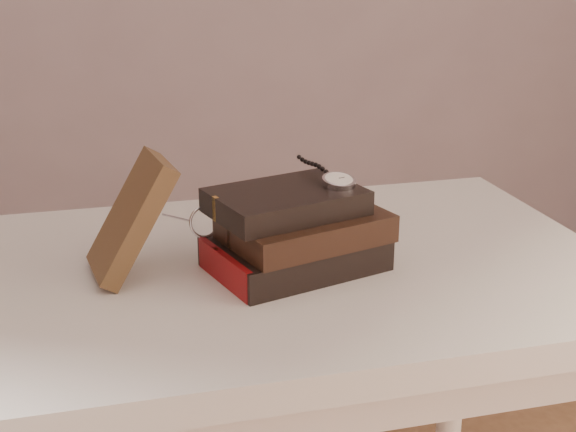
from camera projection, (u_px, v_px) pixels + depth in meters
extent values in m
cube|color=silver|center=(253.00, 278.00, 1.07)|extent=(1.00, 0.60, 0.04)
cube|color=white|center=(253.00, 317.00, 1.09)|extent=(0.88, 0.49, 0.08)
cylinder|color=white|center=(453.00, 378.00, 1.53)|extent=(0.05, 0.05, 0.71)
cube|color=black|center=(295.00, 253.00, 1.05)|extent=(0.25, 0.20, 0.04)
cube|color=beige|center=(297.00, 253.00, 1.05)|extent=(0.24, 0.19, 0.03)
cube|color=gold|center=(216.00, 264.00, 1.02)|extent=(0.01, 0.01, 0.04)
cube|color=maroon|center=(225.00, 269.00, 1.00)|extent=(0.05, 0.14, 0.04)
cube|color=black|center=(305.00, 227.00, 1.04)|extent=(0.24, 0.19, 0.04)
cube|color=beige|center=(307.00, 226.00, 1.04)|extent=(0.23, 0.18, 0.03)
cube|color=gold|center=(231.00, 235.00, 1.01)|extent=(0.01, 0.01, 0.04)
cube|color=black|center=(286.00, 201.00, 1.03)|extent=(0.22, 0.18, 0.03)
cube|color=beige|center=(288.00, 201.00, 1.03)|extent=(0.21, 0.17, 0.02)
cube|color=gold|center=(216.00, 209.00, 1.00)|extent=(0.01, 0.01, 0.03)
cube|color=#3C2817|center=(131.00, 217.00, 1.01)|extent=(0.12, 0.12, 0.16)
cylinder|color=silver|center=(339.00, 182.00, 1.04)|extent=(0.06, 0.06, 0.02)
cylinder|color=white|center=(339.00, 179.00, 1.04)|extent=(0.05, 0.05, 0.01)
torus|color=silver|center=(339.00, 179.00, 1.04)|extent=(0.05, 0.05, 0.01)
cylinder|color=silver|center=(328.00, 177.00, 1.06)|extent=(0.01, 0.01, 0.01)
cube|color=black|center=(337.00, 177.00, 1.04)|extent=(0.00, 0.01, 0.00)
cube|color=black|center=(342.00, 178.00, 1.04)|extent=(0.01, 0.00, 0.00)
sphere|color=black|center=(326.00, 172.00, 1.06)|extent=(0.01, 0.01, 0.01)
sphere|color=black|center=(323.00, 169.00, 1.07)|extent=(0.01, 0.01, 0.01)
sphere|color=black|center=(319.00, 166.00, 1.08)|extent=(0.01, 0.01, 0.01)
sphere|color=black|center=(316.00, 165.00, 1.09)|extent=(0.01, 0.01, 0.01)
sphere|color=black|center=(312.00, 164.00, 1.10)|extent=(0.01, 0.01, 0.01)
sphere|color=black|center=(309.00, 163.00, 1.11)|extent=(0.01, 0.01, 0.01)
sphere|color=black|center=(306.00, 162.00, 1.12)|extent=(0.01, 0.01, 0.01)
sphere|color=black|center=(302.00, 160.00, 1.13)|extent=(0.01, 0.01, 0.01)
sphere|color=black|center=(299.00, 157.00, 1.14)|extent=(0.01, 0.01, 0.01)
torus|color=silver|center=(204.00, 222.00, 1.04)|extent=(0.05, 0.02, 0.04)
torus|color=silver|center=(236.00, 216.00, 1.07)|extent=(0.05, 0.02, 0.04)
cylinder|color=silver|center=(220.00, 217.00, 1.05)|extent=(0.01, 0.01, 0.00)
cylinder|color=silver|center=(176.00, 218.00, 1.08)|extent=(0.03, 0.10, 0.02)
cylinder|color=silver|center=(233.00, 207.00, 1.12)|extent=(0.03, 0.10, 0.02)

